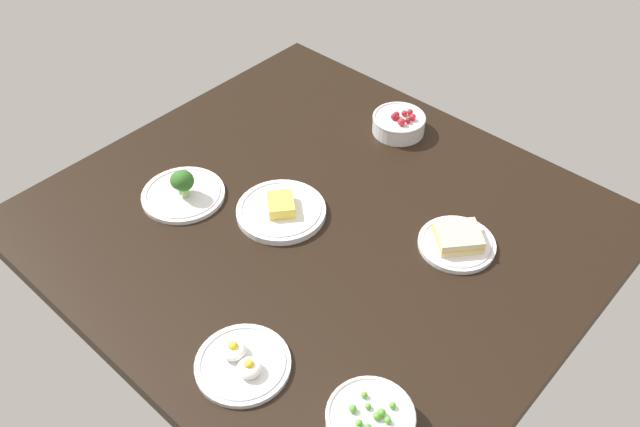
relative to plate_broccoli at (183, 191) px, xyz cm
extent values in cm
cube|color=black|center=(-29.20, -15.89, -3.98)|extent=(118.58, 108.92, 4.00)
cylinder|color=silver|center=(0.17, -0.02, -1.45)|extent=(19.69, 19.69, 1.06)
torus|color=#B7B7BC|center=(0.17, -0.02, -0.92)|extent=(17.83, 17.83, 0.50)
cylinder|color=#9EBC72|center=(0.41, 0.06, 0.16)|extent=(1.59, 1.59, 2.15)
sphere|color=#2D6023|center=(0.41, 0.06, 2.93)|extent=(4.53, 4.53, 4.53)
cylinder|color=#9EBC72|center=(-1.01, 0.05, 0.44)|extent=(1.75, 1.75, 2.72)
sphere|color=#2D6023|center=(-1.01, 0.05, 3.68)|extent=(5.01, 5.01, 5.01)
cylinder|color=silver|center=(-56.96, -29.99, -1.42)|extent=(17.05, 17.05, 1.12)
torus|color=#B7B7BC|center=(-56.96, -29.99, -0.86)|extent=(15.50, 15.50, 0.50)
cube|color=beige|center=(-56.96, -29.99, -0.26)|extent=(12.48, 12.61, 1.20)
cube|color=#E5B24C|center=(-56.96, -29.99, 0.74)|extent=(12.48, 12.61, 0.80)
cube|color=beige|center=(-56.96, -29.99, 1.74)|extent=(12.48, 12.61, 1.20)
cylinder|color=silver|center=(-44.96, 22.82, -1.45)|extent=(18.07, 18.07, 1.05)
torus|color=#B7B7BC|center=(-44.96, 22.82, -0.93)|extent=(16.40, 16.40, 0.50)
ellipsoid|color=white|center=(-47.38, 23.27, 0.34)|extent=(4.62, 4.62, 2.54)
sphere|color=yellow|center=(-47.38, 23.27, 1.49)|extent=(1.85, 1.85, 1.85)
ellipsoid|color=white|center=(-42.32, 22.56, 0.37)|extent=(4.74, 4.74, 2.60)
sphere|color=yellow|center=(-42.32, 22.56, 1.55)|extent=(1.89, 1.89, 1.89)
cylinder|color=silver|center=(-70.52, 16.88, 0.31)|extent=(15.21, 15.21, 4.56)
torus|color=silver|center=(-70.52, 16.88, 2.59)|extent=(15.40, 15.40, 0.80)
sphere|color=#599E38|center=(-73.39, 15.95, 3.19)|extent=(1.20, 1.20, 1.20)
sphere|color=#599E38|center=(-69.30, 16.15, 3.15)|extent=(1.12, 1.12, 1.12)
sphere|color=#599E38|center=(-71.59, 16.62, 3.29)|extent=(1.41, 1.41, 1.41)
sphere|color=#599E38|center=(-67.43, 14.88, 3.18)|extent=(1.18, 1.18, 1.18)
sphere|color=#599E38|center=(-70.16, 19.58, 3.21)|extent=(1.24, 1.24, 1.24)
sphere|color=#599E38|center=(-72.26, 13.23, 3.19)|extent=(1.21, 1.21, 1.21)
sphere|color=#599E38|center=(-71.78, 15.63, 3.33)|extent=(1.49, 1.49, 1.49)
sphere|color=#599E38|center=(-71.75, 19.20, 3.22)|extent=(1.27, 1.27, 1.27)
sphere|color=#599E38|center=(-67.70, 18.30, 3.29)|extent=(1.41, 1.41, 1.41)
cylinder|color=silver|center=(-21.77, -54.80, 0.24)|extent=(13.70, 13.70, 4.43)
torus|color=silver|center=(-21.77, -54.80, 2.45)|extent=(13.95, 13.95, 0.80)
sphere|color=maroon|center=(-24.81, -54.40, 3.19)|extent=(1.49, 1.49, 1.49)
sphere|color=#B2232D|center=(-24.97, -56.11, 3.34)|extent=(1.78, 1.78, 1.78)
sphere|color=#B2232D|center=(-24.21, -52.45, 3.45)|extent=(2.01, 2.01, 2.01)
sphere|color=maroon|center=(-21.22, -53.20, 3.32)|extent=(1.73, 1.73, 1.73)
sphere|color=maroon|center=(-21.94, -53.50, 3.16)|extent=(1.41, 1.41, 1.41)
sphere|color=#B2232D|center=(-22.98, -57.74, 3.24)|extent=(1.57, 1.57, 1.57)
sphere|color=maroon|center=(-21.13, -54.30, 3.29)|extent=(1.68, 1.68, 1.68)
sphere|color=#B2232D|center=(-22.19, -56.28, 3.23)|extent=(1.57, 1.57, 1.57)
cylinder|color=silver|center=(-21.22, -11.36, -1.19)|extent=(20.71, 20.71, 1.57)
torus|color=#B7B7BC|center=(-21.22, -11.36, -0.40)|extent=(18.73, 18.73, 0.50)
cube|color=#F2D14C|center=(-21.22, -11.36, 0.95)|extent=(9.34, 9.18, 2.71)
camera|label=1|loc=(-103.82, 66.23, 105.57)|focal=37.94mm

